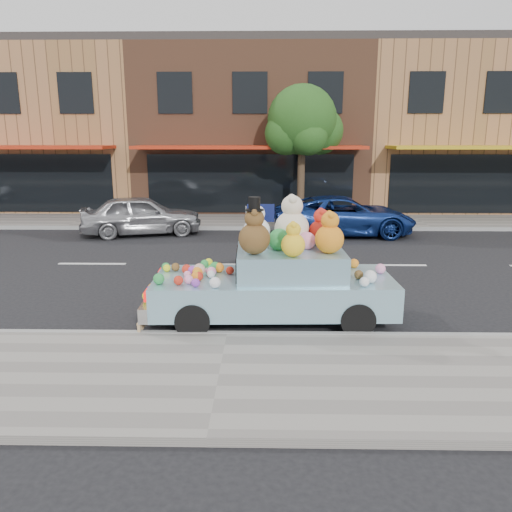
{
  "coord_description": "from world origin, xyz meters",
  "views": [
    {
      "loc": [
        0.64,
        -12.83,
        3.34
      ],
      "look_at": [
        0.47,
        -4.18,
        1.25
      ],
      "focal_mm": 35.0,
      "sensor_mm": 36.0,
      "label": 1
    }
  ],
  "objects_px": {
    "car_silver": "(141,215)",
    "art_car": "(276,277)",
    "car_blue": "(344,216)",
    "street_tree": "(303,126)"
  },
  "relations": [
    {
      "from": "car_silver",
      "to": "street_tree",
      "type": "bearing_deg",
      "value": -80.41
    },
    {
      "from": "street_tree",
      "to": "car_blue",
      "type": "bearing_deg",
      "value": -61.22
    },
    {
      "from": "car_silver",
      "to": "art_car",
      "type": "xyz_separation_m",
      "value": [
        4.45,
        -8.14,
        0.14
      ]
    },
    {
      "from": "car_blue",
      "to": "car_silver",
      "type": "bearing_deg",
      "value": 90.06
    },
    {
      "from": "car_blue",
      "to": "art_car",
      "type": "distance_m",
      "value": 8.62
    },
    {
      "from": "car_blue",
      "to": "street_tree",
      "type": "bearing_deg",
      "value": 27.9
    },
    {
      "from": "street_tree",
      "to": "art_car",
      "type": "bearing_deg",
      "value": -96.42
    },
    {
      "from": "car_blue",
      "to": "art_car",
      "type": "bearing_deg",
      "value": 162.25
    },
    {
      "from": "street_tree",
      "to": "art_car",
      "type": "distance_m",
      "value": 11.07
    },
    {
      "from": "car_silver",
      "to": "art_car",
      "type": "height_order",
      "value": "art_car"
    }
  ]
}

